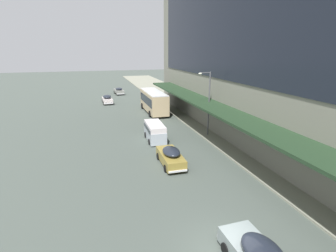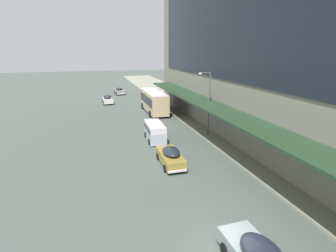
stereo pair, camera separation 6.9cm
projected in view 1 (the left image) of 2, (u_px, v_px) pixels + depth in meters
name	position (u px, v px, depth m)	size (l,w,h in m)	color
ground	(226.00, 249.00, 13.50)	(240.00, 240.00, 0.00)	#48514A
transit_bus_kerbside_front	(154.00, 100.00, 42.08)	(2.83, 9.37, 3.41)	tan
sedan_lead_near	(171.00, 156.00, 23.13)	(1.88, 4.54, 1.64)	olive
sedan_second_near	(107.00, 99.00, 49.59)	(1.93, 4.60, 1.56)	beige
sedan_oncoming_rear	(119.00, 91.00, 59.58)	(2.07, 4.51, 1.51)	gray
vw_van	(155.00, 131.00, 29.41)	(2.03, 4.61, 1.96)	#ACB6C1
street_lamp	(208.00, 99.00, 29.80)	(1.50, 0.28, 7.35)	#4C4C51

